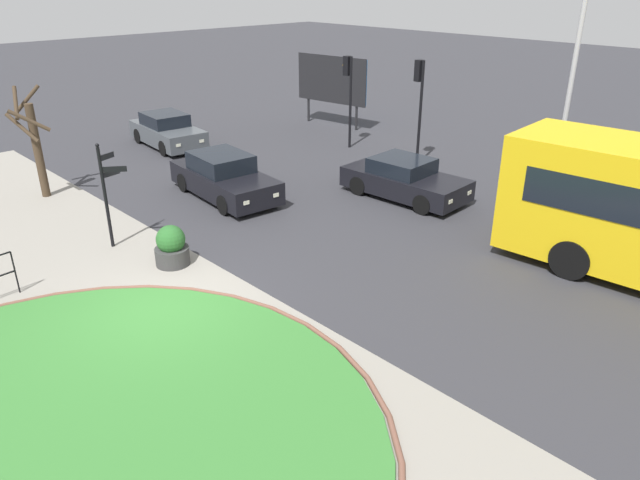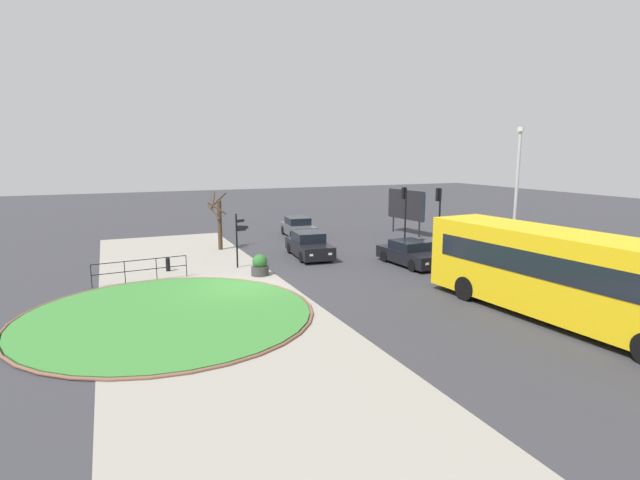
{
  "view_description": "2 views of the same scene",
  "coord_description": "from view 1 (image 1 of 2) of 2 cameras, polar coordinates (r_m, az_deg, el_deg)",
  "views": [
    {
      "loc": [
        10.65,
        -5.34,
        6.92
      ],
      "look_at": [
        2.29,
        2.68,
        1.66
      ],
      "focal_mm": 33.26,
      "sensor_mm": 36.0,
      "label": 1
    },
    {
      "loc": [
        21.46,
        -5.38,
        6.08
      ],
      "look_at": [
        2.57,
        2.76,
        2.44
      ],
      "focal_mm": 27.85,
      "sensor_mm": 36.0,
      "label": 2
    }
  ],
  "objects": [
    {
      "name": "signpost_directional",
      "position": [
        16.73,
        -19.82,
        4.66
      ],
      "size": [
        0.57,
        0.6,
        2.92
      ],
      "color": "black",
      "rests_on": "ground"
    },
    {
      "name": "car_far_lane",
      "position": [
        26.79,
        -14.49,
        10.11
      ],
      "size": [
        4.3,
        2.13,
        1.41
      ],
      "rotation": [
        0.0,
        0.0,
        -0.09
      ],
      "color": "#474C51",
      "rests_on": "ground"
    },
    {
      "name": "lamppost_tall",
      "position": [
        20.95,
        23.12,
        14.38
      ],
      "size": [
        0.32,
        0.32,
        7.32
      ],
      "color": "#B7B7BC",
      "rests_on": "ground"
    },
    {
      "name": "traffic_light_far",
      "position": [
        23.25,
        9.52,
        14.11
      ],
      "size": [
        0.49,
        0.29,
        3.96
      ],
      "rotation": [
        0.0,
        0.0,
        3.03
      ],
      "color": "black",
      "rests_on": "ground"
    },
    {
      "name": "grass_island",
      "position": [
        10.64,
        -24.66,
        -18.56
      ],
      "size": [
        10.72,
        10.72,
        0.1
      ],
      "primitive_type": "cylinder",
      "color": "#387A33",
      "rests_on": "ground"
    },
    {
      "name": "sidewalk_paving",
      "position": [
        13.15,
        -22.19,
        -9.35
      ],
      "size": [
        32.0,
        8.17,
        0.02
      ],
      "primitive_type": "cube",
      "color": "gray",
      "rests_on": "ground"
    },
    {
      "name": "car_trailing",
      "position": [
        19.99,
        8.12,
        5.77
      ],
      "size": [
        4.28,
        2.06,
        1.32
      ],
      "rotation": [
        0.0,
        0.0,
        0.05
      ],
      "color": "black",
      "rests_on": "ground"
    },
    {
      "name": "street_tree_bare",
      "position": [
        21.55,
        -25.77,
        8.45
      ],
      "size": [
        1.38,
        1.35,
        3.65
      ],
      "color": "#423323",
      "rests_on": "ground"
    },
    {
      "name": "planter_near_signpost",
      "position": [
        15.61,
        -14.1,
        -0.7
      ],
      "size": [
        0.87,
        0.87,
        1.09
      ],
      "color": "#383838",
      "rests_on": "ground"
    },
    {
      "name": "traffic_light_near",
      "position": [
        25.46,
        2.73,
        15.01
      ],
      "size": [
        0.49,
        0.28,
        3.79
      ],
      "rotation": [
        0.0,
        0.0,
        3.22
      ],
      "color": "black",
      "rests_on": "ground"
    },
    {
      "name": "billboard_left",
      "position": [
        29.4,
        1.15,
        15.1
      ],
      "size": [
        4.05,
        0.64,
        3.32
      ],
      "rotation": [
        0.0,
        0.0,
        0.12
      ],
      "color": "black",
      "rests_on": "ground"
    },
    {
      "name": "ground",
      "position": [
        13.78,
        -14.9,
        -6.66
      ],
      "size": [
        120.0,
        120.0,
        0.0
      ],
      "primitive_type": "plane",
      "color": "#333338"
    },
    {
      "name": "grass_kerb_ring",
      "position": [
        10.63,
        -24.66,
        -18.54
      ],
      "size": [
        11.03,
        11.03,
        0.11
      ],
      "primitive_type": "torus",
      "color": "brown",
      "rests_on": "ground"
    },
    {
      "name": "car_near_lane",
      "position": [
        20.08,
        -9.23,
        5.96
      ],
      "size": [
        4.59,
        2.22,
        1.47
      ],
      "rotation": [
        0.0,
        0.0,
        -0.09
      ],
      "color": "black",
      "rests_on": "ground"
    }
  ]
}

